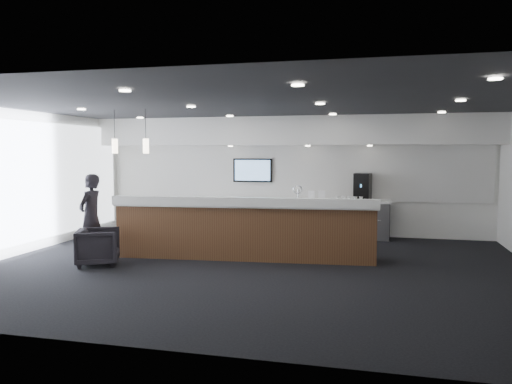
% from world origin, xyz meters
% --- Properties ---
extents(ground, '(10.00, 10.00, 0.00)m').
position_xyz_m(ground, '(0.00, 0.00, 0.00)').
color(ground, black).
rests_on(ground, ground).
extents(ceiling, '(10.00, 8.00, 0.02)m').
position_xyz_m(ceiling, '(0.00, 0.00, 3.00)').
color(ceiling, black).
rests_on(ceiling, back_wall).
extents(back_wall, '(10.00, 0.02, 3.00)m').
position_xyz_m(back_wall, '(0.00, 4.00, 1.50)').
color(back_wall, white).
rests_on(back_wall, ground).
extents(left_wall, '(0.02, 8.00, 3.00)m').
position_xyz_m(left_wall, '(-5.00, 0.00, 1.50)').
color(left_wall, white).
rests_on(left_wall, ground).
extents(soffit_bulkhead, '(10.00, 0.90, 0.70)m').
position_xyz_m(soffit_bulkhead, '(0.00, 3.55, 2.65)').
color(soffit_bulkhead, silver).
rests_on(soffit_bulkhead, back_wall).
extents(alcove_panel, '(9.80, 0.06, 1.40)m').
position_xyz_m(alcove_panel, '(0.00, 3.97, 1.60)').
color(alcove_panel, silver).
rests_on(alcove_panel, back_wall).
extents(window_blinds_wall, '(0.04, 7.36, 2.55)m').
position_xyz_m(window_blinds_wall, '(-4.96, 0.00, 1.50)').
color(window_blinds_wall, '#AEC2D1').
rests_on(window_blinds_wall, left_wall).
extents(back_credenza, '(5.06, 0.66, 0.95)m').
position_xyz_m(back_credenza, '(-0.00, 3.64, 0.48)').
color(back_credenza, gray).
rests_on(back_credenza, ground).
extents(wall_tv, '(1.05, 0.08, 0.62)m').
position_xyz_m(wall_tv, '(-1.00, 3.91, 1.65)').
color(wall_tv, black).
rests_on(wall_tv, back_wall).
extents(pendant_left, '(0.12, 0.12, 0.30)m').
position_xyz_m(pendant_left, '(-2.40, 0.80, 2.25)').
color(pendant_left, beige).
rests_on(pendant_left, ceiling).
extents(pendant_right, '(0.12, 0.12, 0.30)m').
position_xyz_m(pendant_right, '(-3.10, 0.80, 2.25)').
color(pendant_right, beige).
rests_on(pendant_right, ceiling).
extents(ceiling_can_lights, '(7.00, 5.00, 0.02)m').
position_xyz_m(ceiling_can_lights, '(0.00, 0.00, 2.97)').
color(ceiling_can_lights, white).
rests_on(ceiling_can_lights, ceiling).
extents(service_counter, '(5.26, 1.31, 1.49)m').
position_xyz_m(service_counter, '(-0.37, 0.74, 0.58)').
color(service_counter, '#502E1A').
rests_on(service_counter, ground).
extents(coffee_machine, '(0.44, 0.53, 0.66)m').
position_xyz_m(coffee_machine, '(1.85, 3.69, 1.28)').
color(coffee_machine, black).
rests_on(coffee_machine, back_credenza).
extents(info_sign_left, '(0.15, 0.06, 0.21)m').
position_xyz_m(info_sign_left, '(0.60, 3.54, 1.06)').
color(info_sign_left, white).
rests_on(info_sign_left, back_credenza).
extents(info_sign_right, '(0.17, 0.03, 0.22)m').
position_xyz_m(info_sign_right, '(0.86, 3.52, 1.06)').
color(info_sign_right, white).
rests_on(info_sign_right, back_credenza).
extents(armchair, '(1.01, 0.99, 0.69)m').
position_xyz_m(armchair, '(-2.89, -0.51, 0.35)').
color(armchair, black).
rests_on(armchair, ground).
extents(lounge_guest, '(0.44, 0.64, 1.69)m').
position_xyz_m(lounge_guest, '(-3.46, 0.16, 0.84)').
color(lounge_guest, black).
rests_on(lounge_guest, ground).
extents(cup_0, '(0.11, 0.11, 0.10)m').
position_xyz_m(cup_0, '(1.82, 3.50, 1.00)').
color(cup_0, white).
rests_on(cup_0, back_credenza).
extents(cup_1, '(0.15, 0.15, 0.10)m').
position_xyz_m(cup_1, '(1.68, 3.50, 1.00)').
color(cup_1, white).
rests_on(cup_1, back_credenza).
extents(cup_2, '(0.14, 0.14, 0.10)m').
position_xyz_m(cup_2, '(1.54, 3.50, 1.00)').
color(cup_2, white).
rests_on(cup_2, back_credenza).
extents(cup_3, '(0.14, 0.14, 0.10)m').
position_xyz_m(cup_3, '(1.40, 3.50, 1.00)').
color(cup_3, white).
rests_on(cup_3, back_credenza).
extents(cup_4, '(0.15, 0.15, 0.10)m').
position_xyz_m(cup_4, '(1.26, 3.50, 1.00)').
color(cup_4, white).
rests_on(cup_4, back_credenza).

